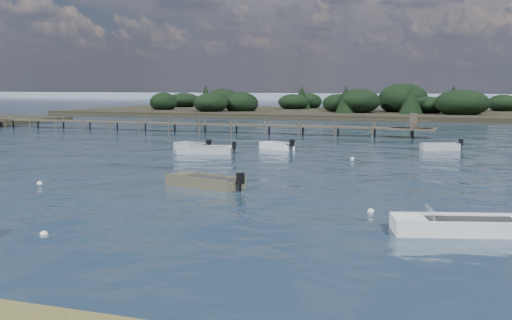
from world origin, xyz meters
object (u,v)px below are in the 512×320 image
at_px(tender_far_grey_b, 440,148).
at_px(dinghy_mid_grey, 205,184).
at_px(tender_far_white, 277,147).
at_px(dinghy_extra_a, 204,151).
at_px(jetty, 202,124).
at_px(dinghy_mid_white_a, 459,229).
at_px(tender_far_grey, 193,148).

xyz_separation_m(tender_far_grey_b, dinghy_mid_grey, (-11.09, -26.27, -0.01)).
xyz_separation_m(tender_far_grey_b, tender_far_white, (-14.04, -4.20, -0.00)).
height_order(dinghy_extra_a, jetty, jetty).
bearing_deg(dinghy_mid_white_a, tender_far_grey, 132.92).
bearing_deg(dinghy_mid_grey, tender_far_grey, 117.64).
height_order(dinghy_mid_grey, dinghy_mid_white_a, dinghy_mid_white_a).
height_order(tender_far_grey, dinghy_mid_white_a, dinghy_mid_white_a).
bearing_deg(dinghy_mid_grey, dinghy_extra_a, 114.88).
height_order(dinghy_extra_a, dinghy_mid_white_a, dinghy_extra_a).
bearing_deg(tender_far_grey_b, tender_far_grey, -160.41).
bearing_deg(tender_far_white, tender_far_grey, -154.78).
distance_m(dinghy_mid_white_a, tender_far_white, 33.89).
xyz_separation_m(dinghy_extra_a, tender_far_white, (4.64, 5.70, -0.00)).
height_order(dinghy_mid_grey, dinghy_extra_a, dinghy_extra_a).
bearing_deg(tender_far_grey, jetty, 112.82).
bearing_deg(jetty, dinghy_mid_grey, -64.83).
xyz_separation_m(dinghy_mid_white_a, tender_far_white, (-17.22, 29.19, 0.01)).
xyz_separation_m(dinghy_mid_grey, tender_far_grey, (-9.85, 18.82, 0.01)).
bearing_deg(tender_far_white, dinghy_mid_grey, -82.38).
height_order(tender_far_grey, tender_far_white, tender_far_grey).
bearing_deg(jetty, tender_far_grey, -67.18).
height_order(tender_far_grey_b, dinghy_mid_white_a, dinghy_mid_white_a).
height_order(dinghy_mid_grey, tender_far_white, dinghy_mid_grey).
distance_m(tender_far_grey_b, jetty, 32.37).
height_order(dinghy_mid_grey, jetty, jetty).
height_order(tender_far_grey_b, dinghy_extra_a, dinghy_extra_a).
relative_size(tender_far_grey, dinghy_mid_white_a, 0.72).
bearing_deg(jetty, tender_far_white, -48.05).
distance_m(dinghy_extra_a, tender_far_white, 7.35).
distance_m(dinghy_mid_grey, jetty, 43.51).
distance_m(tender_far_grey, dinghy_mid_white_a, 35.43).
bearing_deg(jetty, dinghy_mid_white_a, -54.82).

